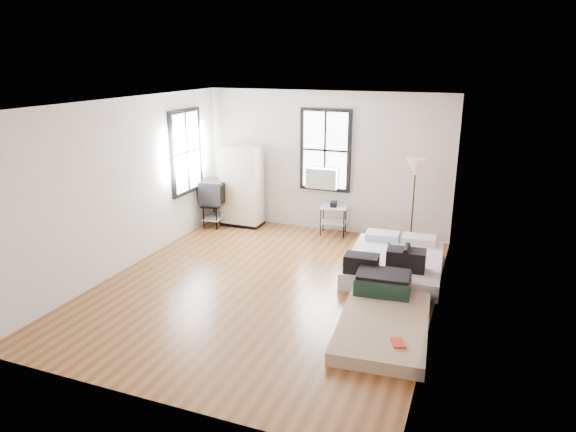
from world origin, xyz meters
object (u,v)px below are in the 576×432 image
at_px(mattress_main, 394,262).
at_px(tv_stand, 215,194).
at_px(mattress_bare, 384,313).
at_px(wardrobe, 242,186).
at_px(side_table, 333,212).
at_px(floor_lamp, 415,172).

relative_size(mattress_main, tv_stand, 2.16).
distance_m(mattress_bare, tv_stand, 5.06).
distance_m(wardrobe, tv_stand, 0.59).
bearing_deg(tv_stand, side_table, 0.52).
distance_m(side_table, tv_stand, 2.52).
xyz_separation_m(mattress_main, floor_lamp, (0.06, 1.40, 1.24)).
bearing_deg(side_table, mattress_bare, -62.94).
bearing_deg(tv_stand, floor_lamp, -3.26).
bearing_deg(side_table, mattress_main, -44.96).
relative_size(floor_lamp, tv_stand, 1.71).
relative_size(wardrobe, tv_stand, 1.74).
xyz_separation_m(mattress_main, tv_stand, (-3.96, 1.15, 0.51)).
height_order(mattress_bare, tv_stand, tv_stand).
bearing_deg(floor_lamp, mattress_bare, -88.19).
height_order(side_table, tv_stand, tv_stand).
distance_m(floor_lamp, tv_stand, 4.10).
xyz_separation_m(side_table, tv_stand, (-2.49, -0.32, 0.23)).
relative_size(mattress_bare, floor_lamp, 1.33).
distance_m(mattress_main, wardrobe, 3.78).
height_order(mattress_bare, side_table, side_table).
bearing_deg(mattress_bare, floor_lamp, 87.23).
bearing_deg(side_table, wardrobe, -177.97).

